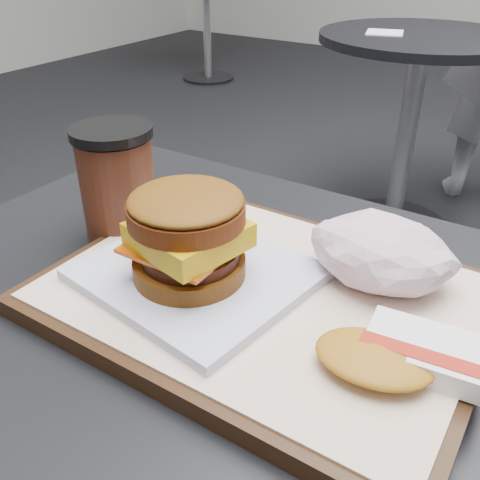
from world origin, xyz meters
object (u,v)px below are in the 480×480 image
object	(u,v)px
breakfast_sandwich	(191,245)
crumpled_wrapper	(382,252)
serving_tray	(262,296)
coffee_cup	(118,184)
neighbor_table	(413,92)
hash_brown	(403,355)

from	to	relation	value
breakfast_sandwich	crumpled_wrapper	distance (m)	0.17
serving_tray	coffee_cup	distance (m)	0.20
serving_tray	neighbor_table	xyz separation A→B (m)	(-0.33, 1.61, -0.23)
serving_tray	neighbor_table	bearing A→B (deg)	101.51
breakfast_sandwich	crumpled_wrapper	size ratio (longest dim) A/B	1.65
breakfast_sandwich	neighbor_table	bearing A→B (deg)	99.36
serving_tray	breakfast_sandwich	distance (m)	0.08
crumpled_wrapper	neighbor_table	world-z (taller)	crumpled_wrapper
serving_tray	crumpled_wrapper	bearing A→B (deg)	40.46
hash_brown	crumpled_wrapper	bearing A→B (deg)	119.16
crumpled_wrapper	neighbor_table	size ratio (longest dim) A/B	0.17
breakfast_sandwich	coffee_cup	distance (m)	0.15
crumpled_wrapper	neighbor_table	distance (m)	1.61
serving_tray	hash_brown	xyz separation A→B (m)	(0.14, -0.03, 0.02)
hash_brown	coffee_cup	distance (m)	0.34
serving_tray	coffee_cup	bearing A→B (deg)	172.47
hash_brown	coffee_cup	bearing A→B (deg)	170.72
crumpled_wrapper	neighbor_table	bearing A→B (deg)	104.90
serving_tray	hash_brown	distance (m)	0.14
hash_brown	neighbor_table	size ratio (longest dim) A/B	0.17
breakfast_sandwich	hash_brown	size ratio (longest dim) A/B	1.70
coffee_cup	neighbor_table	bearing A→B (deg)	94.73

